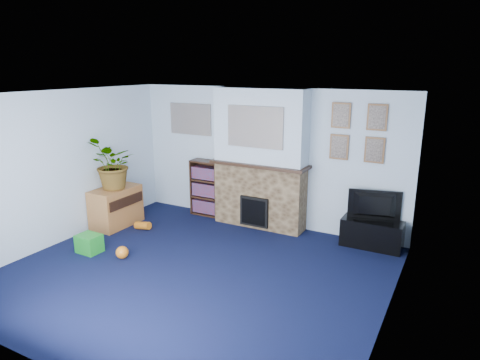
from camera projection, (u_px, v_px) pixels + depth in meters
The scene contains 26 objects.
floor at pixel (195, 272), 5.87m from camera, with size 5.00×4.50×0.01m, color black.
ceiling at pixel (189, 95), 5.26m from camera, with size 5.00×4.50×0.01m, color white.
wall_back at pixel (265, 157), 7.48m from camera, with size 5.00×0.04×2.40m, color silver.
wall_front at pixel (43, 253), 3.65m from camera, with size 5.00×0.04×2.40m, color silver.
wall_left at pixel (60, 168), 6.71m from camera, with size 0.04×4.50×2.40m, color silver.
wall_right at pixel (392, 220), 4.42m from camera, with size 0.04×4.50×2.40m, color silver.
chimney_breast at pixel (260, 160), 7.31m from camera, with size 1.72×0.50×2.40m.
collage_main at pixel (255, 127), 6.98m from camera, with size 1.00×0.03×0.68m, color gray.
collage_left at pixel (191, 119), 8.03m from camera, with size 0.90×0.03×0.58m, color gray.
portrait_tl at pixel (341, 115), 6.66m from camera, with size 0.30×0.03×0.40m, color brown.
portrait_tr at pixel (377, 117), 6.41m from camera, with size 0.30×0.03×0.40m, color brown.
portrait_bl at pixel (339, 147), 6.79m from camera, with size 0.30×0.03×0.40m, color brown.
portrait_br at pixel (375, 150), 6.54m from camera, with size 0.30×0.03×0.40m, color brown.
tv_stand at pixel (372, 233), 6.65m from camera, with size 0.92×0.39×0.44m, color black.
television at pixel (374, 206), 6.56m from camera, with size 0.80×0.10×0.46m, color black.
bookshelf at pixel (207, 189), 8.06m from camera, with size 0.58×0.28×1.05m.
sideboard at pixel (116, 206), 7.54m from camera, with size 0.49×0.88×0.68m, color #AA6C36.
potted_plant at pixel (113, 164), 7.27m from camera, with size 0.80×0.69×0.88m, color #26661E.
mantel_clock at pixel (260, 159), 7.25m from camera, with size 0.11×0.07×0.15m, color gold.
mantel_candle at pixel (278, 160), 7.10m from camera, with size 0.05×0.05×0.16m, color #B2BFC6.
mantel_teddy at pixel (234, 156), 7.49m from camera, with size 0.13×0.13×0.13m, color gray.
mantel_can at pixel (301, 164), 6.92m from camera, with size 0.06×0.06×0.12m, color yellow.
green_crate at pixel (89, 243), 6.49m from camera, with size 0.35×0.28×0.28m, color #198C26.
toy_ball at pixel (122, 253), 6.28m from camera, with size 0.19×0.19×0.19m, color orange.
toy_block at pixel (100, 225), 7.34m from camera, with size 0.18×0.18×0.22m, color yellow.
toy_tube at pixel (143, 226), 7.41m from camera, with size 0.13×0.13×0.29m, color orange.
Camera 1 is at (3.08, -4.42, 2.74)m, focal length 32.00 mm.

